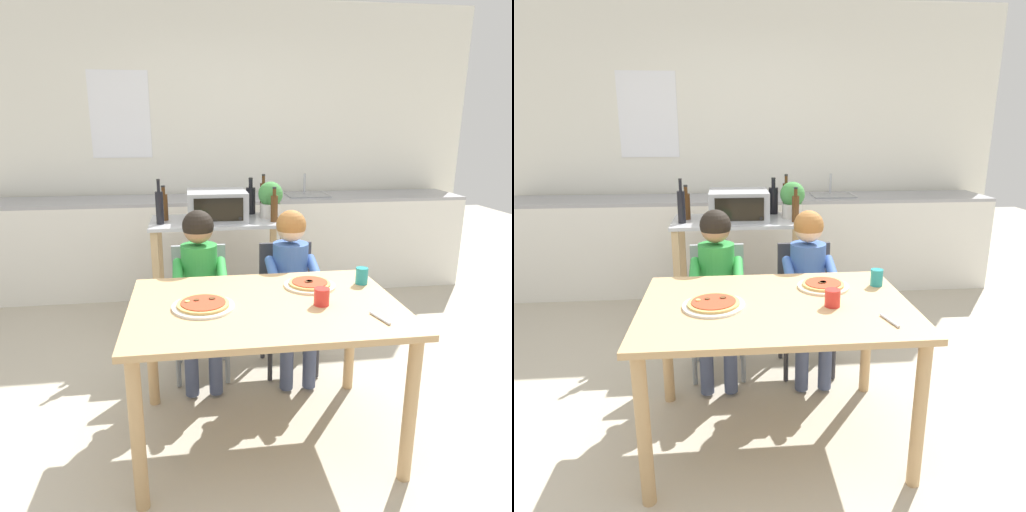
% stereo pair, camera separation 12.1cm
% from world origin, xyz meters
% --- Properties ---
extents(ground_plane, '(10.85, 10.85, 0.00)m').
position_xyz_m(ground_plane, '(0.00, 1.08, 0.00)').
color(ground_plane, '#B7AD99').
extents(back_wall_tiled, '(5.11, 0.13, 2.70)m').
position_xyz_m(back_wall_tiled, '(-0.00, 2.77, 1.35)').
color(back_wall_tiled, white).
rests_on(back_wall_tiled, ground).
extents(kitchen_counter, '(4.60, 0.60, 1.09)m').
position_xyz_m(kitchen_counter, '(0.00, 2.36, 0.45)').
color(kitchen_counter, silver).
rests_on(kitchen_counter, ground).
extents(kitchen_island_cart, '(1.02, 0.53, 0.86)m').
position_xyz_m(kitchen_island_cart, '(-0.13, 1.44, 0.57)').
color(kitchen_island_cart, '#B7BABF').
rests_on(kitchen_island_cart, ground).
extents(toaster_oven, '(0.44, 0.41, 0.22)m').
position_xyz_m(toaster_oven, '(-0.13, 1.45, 0.97)').
color(toaster_oven, '#999BA0').
rests_on(toaster_oven, kitchen_island_cart).
extents(bottle_tall_green_wine, '(0.05, 0.05, 0.32)m').
position_xyz_m(bottle_tall_green_wine, '(0.25, 1.62, 1.00)').
color(bottle_tall_green_wine, '#4C2D14').
rests_on(bottle_tall_green_wine, kitchen_island_cart).
extents(bottle_clear_vinegar, '(0.06, 0.06, 0.33)m').
position_xyz_m(bottle_clear_vinegar, '(-0.55, 1.34, 0.99)').
color(bottle_clear_vinegar, black).
rests_on(bottle_clear_vinegar, kitchen_island_cart).
extents(bottle_dark_olive_oil, '(0.05, 0.05, 0.26)m').
position_xyz_m(bottle_dark_olive_oil, '(0.28, 1.31, 0.97)').
color(bottle_dark_olive_oil, '#4C2D14').
rests_on(bottle_dark_olive_oil, kitchen_island_cart).
extents(bottle_brown_beer, '(0.08, 0.08, 0.29)m').
position_xyz_m(bottle_brown_beer, '(0.15, 1.65, 0.98)').
color(bottle_brown_beer, black).
rests_on(bottle_brown_beer, kitchen_island_cart).
extents(bottle_slim_sauce, '(0.06, 0.06, 0.26)m').
position_xyz_m(bottle_slim_sauce, '(-0.53, 1.48, 0.97)').
color(bottle_slim_sauce, '#4C2D14').
rests_on(bottle_slim_sauce, kitchen_island_cart).
extents(potted_herb_plant, '(0.19, 0.19, 0.28)m').
position_xyz_m(potted_herb_plant, '(0.28, 1.47, 1.01)').
color(potted_herb_plant, beige).
rests_on(potted_herb_plant, kitchen_island_cart).
extents(dining_table, '(1.28, 0.89, 0.74)m').
position_xyz_m(dining_table, '(0.00, 0.00, 0.64)').
color(dining_table, tan).
rests_on(dining_table, ground).
extents(dining_chair_left, '(0.36, 0.36, 0.81)m').
position_xyz_m(dining_chair_left, '(-0.29, 0.74, 0.48)').
color(dining_chair_left, gray).
rests_on(dining_chair_left, ground).
extents(dining_chair_right, '(0.36, 0.36, 0.81)m').
position_xyz_m(dining_chair_right, '(0.27, 0.73, 0.48)').
color(dining_chair_right, '#333338').
rests_on(dining_chair_right, ground).
extents(child_in_green_shirt, '(0.32, 0.42, 1.05)m').
position_xyz_m(child_in_green_shirt, '(-0.29, 0.63, 0.68)').
color(child_in_green_shirt, '#424C6B').
rests_on(child_in_green_shirt, ground).
extents(child_in_blue_striped_shirt, '(0.32, 0.42, 1.04)m').
position_xyz_m(child_in_blue_striped_shirt, '(0.27, 0.61, 0.67)').
color(child_in_blue_striped_shirt, '#424C6B').
rests_on(child_in_blue_striped_shirt, ground).
extents(pizza_plate_white, '(0.29, 0.29, 0.03)m').
position_xyz_m(pizza_plate_white, '(-0.29, -0.01, 0.75)').
color(pizza_plate_white, white).
rests_on(pizza_plate_white, dining_table).
extents(pizza_plate_cream, '(0.27, 0.27, 0.03)m').
position_xyz_m(pizza_plate_cream, '(0.27, 0.20, 0.75)').
color(pizza_plate_cream, beige).
rests_on(pizza_plate_cream, dining_table).
extents(drinking_cup_teal, '(0.07, 0.07, 0.09)m').
position_xyz_m(drinking_cup_teal, '(0.56, 0.21, 0.78)').
color(drinking_cup_teal, teal).
rests_on(drinking_cup_teal, dining_table).
extents(drinking_cup_red, '(0.07, 0.07, 0.08)m').
position_xyz_m(drinking_cup_red, '(0.26, -0.06, 0.78)').
color(drinking_cup_red, red).
rests_on(drinking_cup_red, dining_table).
extents(serving_spoon, '(0.04, 0.14, 0.01)m').
position_xyz_m(serving_spoon, '(0.47, -0.26, 0.74)').
color(serving_spoon, '#B7BABF').
rests_on(serving_spoon, dining_table).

